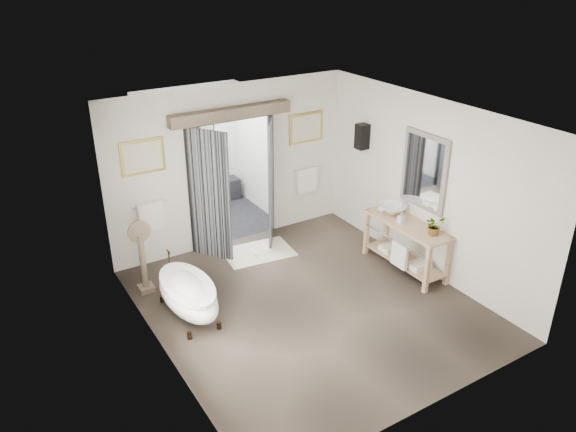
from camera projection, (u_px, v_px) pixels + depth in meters
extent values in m
plane|color=brown|center=(309.00, 304.00, 8.53)|extent=(5.00, 5.00, 0.00)
cube|color=silver|center=(440.00, 304.00, 5.99)|extent=(4.50, 0.02, 2.90)
cube|color=silver|center=(157.00, 260.00, 6.85)|extent=(0.02, 5.00, 2.90)
cube|color=silver|center=(427.00, 187.00, 8.98)|extent=(0.02, 5.00, 2.90)
cube|color=silver|center=(147.00, 183.00, 9.12)|extent=(1.45, 0.02, 2.90)
cube|color=silver|center=(304.00, 152.00, 10.56)|extent=(1.45, 0.02, 2.90)
cube|color=silver|center=(228.00, 102.00, 9.35)|extent=(1.60, 0.02, 0.60)
cube|color=silver|center=(312.00, 118.00, 7.30)|extent=(4.50, 5.00, 0.02)
cube|color=silver|center=(180.00, 289.00, 6.45)|extent=(0.02, 2.20, 2.70)
cube|color=gray|center=(425.00, 171.00, 8.92)|extent=(0.05, 0.95, 1.25)
cube|color=silver|center=(423.00, 172.00, 8.90)|extent=(0.01, 0.80, 1.10)
cube|color=black|center=(362.00, 136.00, 9.93)|extent=(0.20, 0.20, 0.45)
sphere|color=#FFCC8C|center=(362.00, 136.00, 9.93)|extent=(0.10, 0.10, 0.10)
cube|color=black|center=(212.00, 220.00, 11.23)|extent=(2.20, 2.00, 0.01)
cube|color=silver|center=(204.00, 96.00, 10.16)|extent=(2.20, 2.00, 0.02)
cube|color=white|center=(188.00, 147.00, 11.47)|extent=(2.20, 0.02, 2.50)
cube|color=white|center=(153.00, 172.00, 10.17)|extent=(0.02, 2.00, 2.50)
cube|color=white|center=(259.00, 151.00, 11.22)|extent=(0.02, 2.00, 2.50)
cube|color=black|center=(195.00, 196.00, 11.76)|extent=(2.00, 0.35, 0.45)
cylinder|color=silver|center=(168.00, 134.00, 11.10)|extent=(0.40, 0.03, 0.40)
cylinder|color=silver|center=(205.00, 128.00, 11.48)|extent=(0.40, 0.03, 0.40)
cube|color=black|center=(190.00, 191.00, 9.59)|extent=(0.07, 0.10, 2.30)
cube|color=black|center=(271.00, 174.00, 10.35)|extent=(0.07, 0.10, 2.30)
cube|color=black|center=(229.00, 119.00, 9.48)|extent=(1.67, 0.10, 0.07)
cube|color=black|center=(209.00, 196.00, 9.41)|extent=(0.48, 0.68, 2.30)
cube|color=black|center=(271.00, 182.00, 9.98)|extent=(0.48, 0.68, 2.30)
cube|color=brown|center=(231.00, 113.00, 9.35)|extent=(2.20, 0.20, 0.20)
cube|color=tan|center=(143.00, 157.00, 8.89)|extent=(0.72, 0.03, 0.57)
cube|color=silver|center=(143.00, 157.00, 8.88)|extent=(0.62, 0.01, 0.47)
cube|color=tan|center=(306.00, 128.00, 10.36)|extent=(0.72, 0.03, 0.57)
cube|color=silver|center=(306.00, 128.00, 10.35)|extent=(0.62, 0.01, 0.47)
cylinder|color=silver|center=(149.00, 204.00, 9.20)|extent=(0.60, 0.02, 0.02)
cube|color=silver|center=(151.00, 216.00, 9.28)|extent=(0.42, 0.08, 0.48)
cylinder|color=silver|center=(307.00, 169.00, 10.67)|extent=(0.60, 0.02, 0.02)
cube|color=silver|center=(307.00, 180.00, 10.75)|extent=(0.42, 0.08, 0.48)
cylinder|color=black|center=(190.00, 336.00, 7.76)|extent=(0.07, 0.07, 0.11)
cylinder|color=black|center=(219.00, 325.00, 7.97)|extent=(0.07, 0.07, 0.11)
cylinder|color=black|center=(162.00, 299.00, 8.58)|extent=(0.07, 0.07, 0.11)
cylinder|color=black|center=(190.00, 290.00, 8.80)|extent=(0.07, 0.07, 0.11)
ellipsoid|color=white|center=(188.00, 295.00, 8.15)|extent=(0.68, 1.52, 0.48)
cylinder|color=black|center=(169.00, 257.00, 8.56)|extent=(0.03, 0.03, 0.20)
cube|color=tan|center=(427.00, 269.00, 8.66)|extent=(0.07, 0.07, 0.85)
cube|color=tan|center=(449.00, 261.00, 8.88)|extent=(0.07, 0.07, 0.85)
cube|color=tan|center=(367.00, 232.00, 9.80)|extent=(0.07, 0.07, 0.85)
cube|color=tan|center=(387.00, 226.00, 10.02)|extent=(0.07, 0.07, 0.85)
cube|color=tan|center=(408.00, 224.00, 9.17)|extent=(0.55, 1.60, 0.05)
cube|color=tan|center=(404.00, 260.00, 9.46)|extent=(0.45, 1.50, 0.03)
cylinder|color=silver|center=(394.00, 241.00, 9.14)|extent=(0.02, 1.40, 0.02)
cube|color=silver|center=(399.00, 255.00, 9.11)|extent=(0.06, 0.34, 0.42)
cube|color=silver|center=(419.00, 265.00, 9.16)|extent=(0.35, 0.25, 0.10)
cube|color=silver|center=(391.00, 248.00, 9.70)|extent=(0.35, 0.25, 0.10)
cube|color=brown|center=(146.00, 288.00, 8.87)|extent=(0.23, 0.23, 0.09)
cylinder|color=brown|center=(143.00, 261.00, 8.66)|extent=(0.10, 0.10, 0.90)
cylinder|color=silver|center=(139.00, 231.00, 8.46)|extent=(0.32, 0.02, 0.32)
cylinder|color=brown|center=(139.00, 232.00, 8.45)|extent=(0.36, 0.02, 0.36)
cube|color=white|center=(258.00, 252.00, 10.01)|extent=(1.28, 0.93, 0.01)
cube|color=silver|center=(254.00, 252.00, 9.94)|extent=(0.14, 0.26, 0.05)
cube|color=silver|center=(266.00, 249.00, 10.05)|extent=(0.14, 0.26, 0.05)
imported|color=white|center=(393.00, 209.00, 9.45)|extent=(0.47, 0.47, 0.16)
imported|color=gray|center=(435.00, 225.00, 8.71)|extent=(0.33, 0.29, 0.33)
imported|color=gray|center=(401.00, 217.00, 9.12)|extent=(0.09, 0.09, 0.20)
imported|color=gray|center=(382.00, 207.00, 9.52)|extent=(0.15, 0.15, 0.16)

